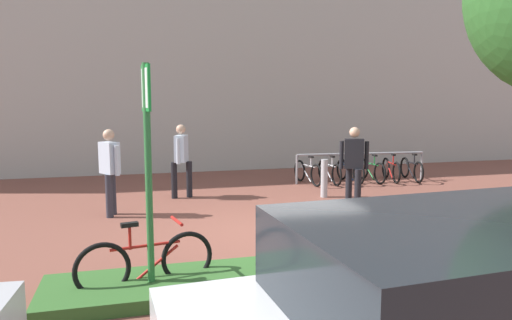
{
  "coord_description": "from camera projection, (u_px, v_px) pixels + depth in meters",
  "views": [
    {
      "loc": [
        -2.31,
        -7.63,
        2.28
      ],
      "look_at": [
        0.28,
        1.99,
        1.02
      ],
      "focal_mm": 33.23,
      "sensor_mm": 36.0,
      "label": 1
    }
  ],
  "objects": [
    {
      "name": "ground_plane",
      "position": [
        270.0,
        233.0,
        8.19
      ],
      "size": [
        60.0,
        60.0,
        0.0
      ],
      "primitive_type": "plane",
      "color": "brown"
    },
    {
      "name": "building_facade",
      "position": [
        200.0,
        15.0,
        15.16
      ],
      "size": [
        28.0,
        1.2,
        10.0
      ],
      "primitive_type": "cube",
      "color": "#B2ADA3",
      "rests_on": "ground"
    },
    {
      "name": "planter_strip",
      "position": [
        327.0,
        270.0,
        6.16
      ],
      "size": [
        7.0,
        1.1,
        0.16
      ],
      "primitive_type": "cube",
      "color": "#336028",
      "rests_on": "ground"
    },
    {
      "name": "parking_sign_post",
      "position": [
        148.0,
        147.0,
        5.38
      ],
      "size": [
        0.09,
        0.36,
        2.69
      ],
      "color": "#2D7238",
      "rests_on": "ground"
    },
    {
      "name": "bike_at_sign",
      "position": [
        146.0,
        262.0,
        5.68
      ],
      "size": [
        1.66,
        0.48,
        0.86
      ],
      "color": "black",
      "rests_on": "ground"
    },
    {
      "name": "bike_rack_cluster",
      "position": [
        361.0,
        170.0,
        13.22
      ],
      "size": [
        3.75,
        1.75,
        0.83
      ],
      "color": "#99999E",
      "rests_on": "ground"
    },
    {
      "name": "bollard_steel",
      "position": [
        324.0,
        178.0,
        11.14
      ],
      "size": [
        0.16,
        0.16,
        0.9
      ],
      "primitive_type": "cylinder",
      "color": "#ADADB2",
      "rests_on": "ground"
    },
    {
      "name": "person_shirt_white",
      "position": [
        110.0,
        167.0,
        9.26
      ],
      "size": [
        0.42,
        0.52,
        1.72
      ],
      "color": "#2D2D38",
      "rests_on": "ground"
    },
    {
      "name": "person_suited_navy",
      "position": [
        354.0,
        162.0,
        9.98
      ],
      "size": [
        0.56,
        0.47,
        1.72
      ],
      "color": "black",
      "rests_on": "ground"
    },
    {
      "name": "person_shirt_blue",
      "position": [
        181.0,
        156.0,
        11.01
      ],
      "size": [
        0.5,
        0.58,
        1.72
      ],
      "color": "black",
      "rests_on": "ground"
    }
  ]
}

